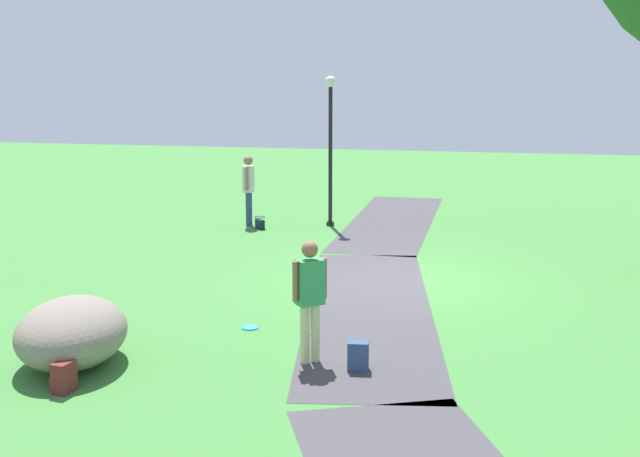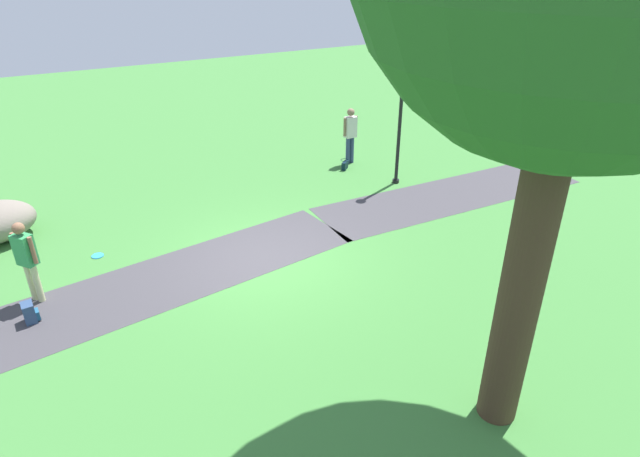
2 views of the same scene
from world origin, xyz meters
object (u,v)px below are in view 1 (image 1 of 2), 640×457
spare_backpack_on_lawn (358,356)px  frisbee_on_grass (250,328)px  handbag_on_grass (260,223)px  backpack_by_boulder (63,378)px  woman_with_handbag (249,185)px  lamp_post (330,135)px  man_near_boulder (310,293)px  lawn_boulder (72,332)px

spare_backpack_on_lawn → frisbee_on_grass: spare_backpack_on_lawn is taller
handbag_on_grass → backpack_by_boulder: bearing=2.1°
woman_with_handbag → backpack_by_boulder: size_ratio=4.47×
lamp_post → backpack_by_boulder: 11.65m
handbag_on_grass → man_near_boulder: bearing=19.7°
handbag_on_grass → spare_backpack_on_lawn: bearing=23.2°
spare_backpack_on_lawn → man_near_boulder: bearing=-102.9°
lamp_post → woman_with_handbag: (0.37, -2.04, -1.27)m
backpack_by_boulder → frisbee_on_grass: size_ratio=1.51×
woman_with_handbag → frisbee_on_grass: bearing=16.4°
frisbee_on_grass → lawn_boulder: bearing=-44.0°
lamp_post → frisbee_on_grass: lamp_post is taller
handbag_on_grass → spare_backpack_on_lawn: 9.91m
lawn_boulder → lamp_post: bearing=171.2°
man_near_boulder → handbag_on_grass: bearing=-160.3°
lamp_post → handbag_on_grass: size_ratio=9.83×
frisbee_on_grass → lamp_post: bearing=-177.8°
lawn_boulder → backpack_by_boulder: lawn_boulder is taller
lamp_post → lawn_boulder: size_ratio=1.71×
spare_backpack_on_lawn → frisbee_on_grass: bearing=-126.5°
lawn_boulder → man_near_boulder: man_near_boulder is taller
man_near_boulder → spare_backpack_on_lawn: size_ratio=4.30×
lawn_boulder → spare_backpack_on_lawn: size_ratio=5.51×
man_near_boulder → frisbee_on_grass: man_near_boulder is taller
lamp_post → man_near_boulder: 9.94m
handbag_on_grass → frisbee_on_grass: handbag_on_grass is taller
lamp_post → spare_backpack_on_lawn: lamp_post is taller
handbag_on_grass → frisbee_on_grass: 7.92m
lamp_post → backpack_by_boulder: size_ratio=9.43×
frisbee_on_grass → spare_backpack_on_lawn: bearing=53.5°
lawn_boulder → handbag_on_grass: 9.68m
woman_with_handbag → spare_backpack_on_lawn: woman_with_handbag is taller
lamp_post → woman_with_handbag: 2.44m
lamp_post → woman_with_handbag: size_ratio=2.11×
woman_with_handbag → backpack_by_boulder: (11.02, 0.78, -0.85)m
handbag_on_grass → frisbee_on_grass: size_ratio=1.45×
lamp_post → woman_with_handbag: bearing=-79.7°
lawn_boulder → man_near_boulder: size_ratio=1.28×
woman_with_handbag → man_near_boulder: bearing=21.1°
handbag_on_grass → spare_backpack_on_lawn: (9.10, 3.91, 0.05)m
woman_with_handbag → spare_backpack_on_lawn: bearing=24.4°
lamp_post → lawn_boulder: bearing=-8.8°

